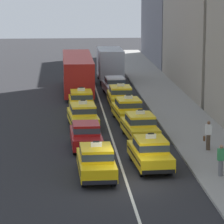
% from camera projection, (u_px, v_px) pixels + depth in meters
% --- Properties ---
extents(ground_plane, '(160.00, 160.00, 0.00)m').
position_uv_depth(ground_plane, '(127.00, 184.00, 33.36)').
color(ground_plane, '#232326').
extents(lane_stripe_left_right, '(0.14, 80.00, 0.01)m').
position_uv_depth(lane_stripe_left_right, '(102.00, 107.00, 52.89)').
color(lane_stripe_left_right, silver).
rests_on(lane_stripe_left_right, ground).
extents(sidewalk_curb, '(4.00, 90.00, 0.15)m').
position_uv_depth(sidewalk_curb, '(183.00, 118.00, 48.42)').
color(sidewalk_curb, gray).
rests_on(sidewalk_curb, ground).
extents(taxi_left_nearest, '(1.91, 4.60, 1.96)m').
position_uv_depth(taxi_left_nearest, '(96.00, 161.00, 34.25)').
color(taxi_left_nearest, black).
rests_on(taxi_left_nearest, ground).
extents(sedan_left_second, '(1.85, 4.34, 1.58)m').
position_uv_depth(sedan_left_second, '(86.00, 135.00, 40.04)').
color(sedan_left_second, black).
rests_on(sedan_left_second, ground).
extents(taxi_left_third, '(2.10, 4.67, 1.96)m').
position_uv_depth(taxi_left_third, '(83.00, 115.00, 45.52)').
color(taxi_left_third, black).
rests_on(taxi_left_third, ground).
extents(taxi_left_fourth, '(1.87, 4.58, 1.96)m').
position_uv_depth(taxi_left_fourth, '(81.00, 101.00, 50.70)').
color(taxi_left_fourth, black).
rests_on(taxi_left_fourth, ground).
extents(bus_left_fifth, '(2.56, 11.21, 3.22)m').
position_uv_depth(bus_left_fifth, '(78.00, 72.00, 59.37)').
color(bus_left_fifth, black).
rests_on(bus_left_fifth, ground).
extents(taxi_right_nearest, '(2.07, 4.65, 1.96)m').
position_uv_depth(taxi_right_nearest, '(150.00, 152.00, 35.98)').
color(taxi_right_nearest, black).
rests_on(taxi_right_nearest, ground).
extents(taxi_right_second, '(2.10, 4.67, 1.96)m').
position_uv_depth(taxi_right_second, '(140.00, 126.00, 42.27)').
color(taxi_right_second, black).
rests_on(taxi_right_second, ground).
extents(taxi_right_third, '(2.07, 4.65, 1.96)m').
position_uv_depth(taxi_right_third, '(128.00, 109.00, 47.51)').
color(taxi_right_third, black).
rests_on(taxi_right_third, ground).
extents(taxi_right_fourth, '(1.85, 4.57, 1.96)m').
position_uv_depth(taxi_right_fourth, '(120.00, 96.00, 52.82)').
color(taxi_right_fourth, black).
rests_on(taxi_right_fourth, ground).
extents(sedan_right_fifth, '(2.01, 4.40, 1.58)m').
position_uv_depth(sedan_right_fifth, '(115.00, 85.00, 58.19)').
color(sedan_right_fifth, black).
rests_on(sedan_right_fifth, ground).
extents(box_truck_right_sixth, '(2.33, 6.97, 3.27)m').
position_uv_depth(box_truck_right_sixth, '(110.00, 63.00, 65.53)').
color(box_truck_right_sixth, black).
rests_on(box_truck_right_sixth, ground).
extents(pedestrian_near_crosswalk, '(0.36, 0.24, 1.63)m').
position_uv_depth(pedestrian_near_crosswalk, '(221.00, 160.00, 34.06)').
color(pedestrian_near_crosswalk, slate).
rests_on(pedestrian_near_crosswalk, sidewalk_curb).
extents(pedestrian_mid_block, '(0.47, 0.24, 1.73)m').
position_uv_depth(pedestrian_mid_block, '(208.00, 135.00, 39.15)').
color(pedestrian_mid_block, '#473828').
rests_on(pedestrian_mid_block, sidewalk_curb).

